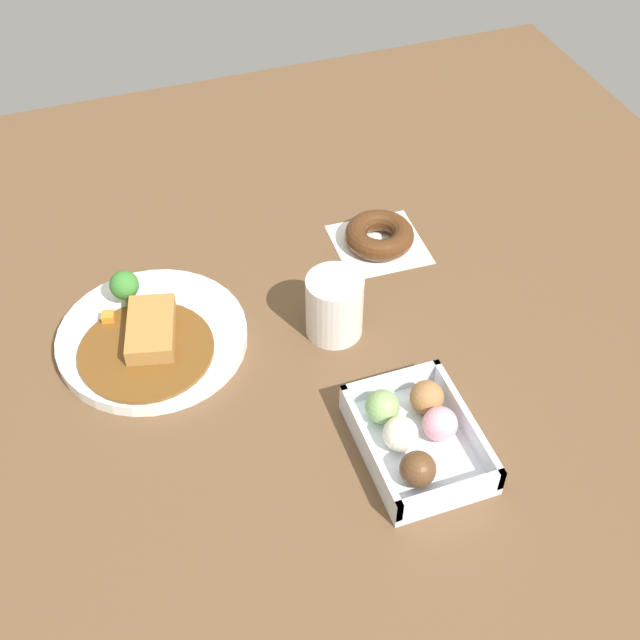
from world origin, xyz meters
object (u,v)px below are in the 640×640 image
Objects in this scene: curry_plate at (151,335)px; donut_box at (416,435)px; chocolate_ring_donut at (379,236)px; coffee_mug at (334,306)px.

donut_box is (0.27, 0.27, 0.01)m from curry_plate.
chocolate_ring_donut is at bearing 164.46° from donut_box.
curry_plate reaches higher than chocolate_ring_donut.
curry_plate is at bearing -103.50° from coffee_mug.
coffee_mug reaches higher than donut_box.
curry_plate is 0.25m from coffee_mug.
donut_box is at bearing -15.54° from chocolate_ring_donut.
curry_plate is 1.87× the size of chocolate_ring_donut.
donut_box is 0.22m from coffee_mug.
chocolate_ring_donut is at bearing 139.39° from coffee_mug.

